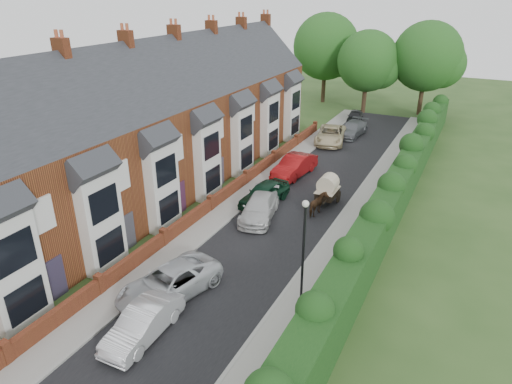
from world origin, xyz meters
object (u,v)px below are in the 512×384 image
at_px(car_white, 259,208).
at_px(horse_cart, 328,188).
at_px(lamppost, 304,238).
at_px(car_silver_b, 169,283).
at_px(car_silver_a, 143,323).
at_px(car_grey, 352,129).
at_px(car_black, 355,116).
at_px(car_beige, 331,135).
at_px(car_red, 294,166).
at_px(car_green, 265,193).
at_px(horse, 318,205).

xyz_separation_m(car_white, horse_cart, (3.22, 3.84, 0.52)).
distance_m(lamppost, car_silver_b, 6.75).
xyz_separation_m(car_silver_a, horse_cart, (2.76, 15.81, 0.53)).
xyz_separation_m(lamppost, horse_cart, (-2.24, 10.44, -2.08)).
relative_size(car_grey, horse_cart, 1.64).
distance_m(car_black, horse_cart, 21.35).
bearing_deg(car_beige, car_red, -100.44).
relative_size(car_green, car_beige, 0.80).
bearing_deg(car_silver_a, car_beige, 90.87).
height_order(car_silver_b, car_grey, car_silver_b).
bearing_deg(car_grey, horse, -75.64).
bearing_deg(car_beige, horse, -85.71).
bearing_deg(car_green, car_grey, 94.90).
xyz_separation_m(car_red, horse, (3.94, -5.59, -0.08)).
distance_m(car_grey, car_black, 5.12).
bearing_deg(horse, lamppost, 109.77).
bearing_deg(horse_cart, car_silver_b, -104.79).
height_order(car_white, car_black, car_white).
distance_m(car_white, horse, 3.80).
relative_size(car_silver_a, car_white, 0.88).
bearing_deg(car_white, car_red, 82.39).
bearing_deg(car_white, car_silver_a, -100.74).
xyz_separation_m(car_grey, horse_cart, (2.80, -15.99, 0.51)).
bearing_deg(car_silver_a, car_red, 91.83).
relative_size(horse, horse_cart, 0.57).
bearing_deg(lamppost, horse_cart, 102.10).
xyz_separation_m(car_green, horse, (3.83, 0.01, -0.04)).
bearing_deg(car_red, car_beige, 97.29).
height_order(car_green, horse, car_green).
bearing_deg(car_silver_a, horse_cart, 78.49).
relative_size(lamppost, car_green, 1.17).
height_order(car_red, car_black, car_red).
distance_m(car_white, car_black, 24.84).
bearing_deg(horse, horse_cart, -84.80).
bearing_deg(car_white, horse_cart, 37.02).
xyz_separation_m(car_silver_a, car_white, (-0.46, 11.97, 0.00)).
distance_m(lamppost, car_grey, 27.03).
bearing_deg(car_silver_b, lamppost, 38.98).
bearing_deg(car_beige, car_silver_b, -99.63).
relative_size(car_red, car_beige, 0.88).
bearing_deg(car_black, car_silver_a, -96.92).
height_order(car_beige, horse, car_beige).
height_order(car_grey, horse_cart, horse_cart).
distance_m(car_beige, horse_cart, 13.57).
distance_m(lamppost, horse, 9.27).
relative_size(lamppost, car_silver_b, 0.97).
height_order(car_white, car_beige, car_beige).
relative_size(car_green, horse_cart, 1.49).
relative_size(car_grey, car_black, 1.28).
bearing_deg(car_red, car_green, -82.01).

